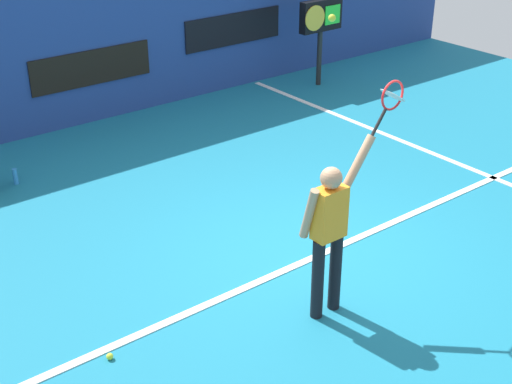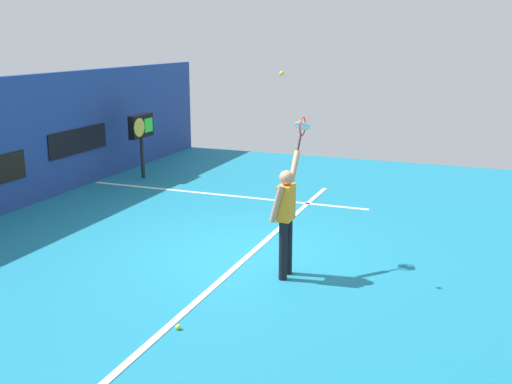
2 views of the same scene
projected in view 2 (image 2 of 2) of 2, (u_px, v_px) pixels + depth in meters
The scene contains 9 objects.
ground_plane at pixel (243, 254), 10.36m from camera, with size 18.00×18.00×0.00m, color teal.
sponsor_banner_starboard at pixel (79, 141), 14.73m from camera, with size 2.20×0.03×0.60m, color black.
court_baseline at pixel (250, 255), 10.32m from camera, with size 10.00×0.10×0.01m, color white.
court_sideline at pixel (221, 195), 14.22m from camera, with size 0.10×7.00×0.01m, color white.
tennis_player at pixel (286, 214), 9.15m from camera, with size 0.81×0.31×1.91m.
tennis_racket at pixel (302, 128), 9.53m from camera, with size 0.49×0.27×0.59m.
tennis_ball at pixel (282, 73), 8.65m from camera, with size 0.07×0.07×0.07m, color #CCE033.
scoreboard_clock at pixel (141, 129), 15.66m from camera, with size 0.96×0.20×1.68m.
spare_ball at pixel (178, 327), 7.68m from camera, with size 0.07×0.07×0.07m, color #CCE033.
Camera 2 is at (-9.03, -3.73, 3.61)m, focal length 42.32 mm.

